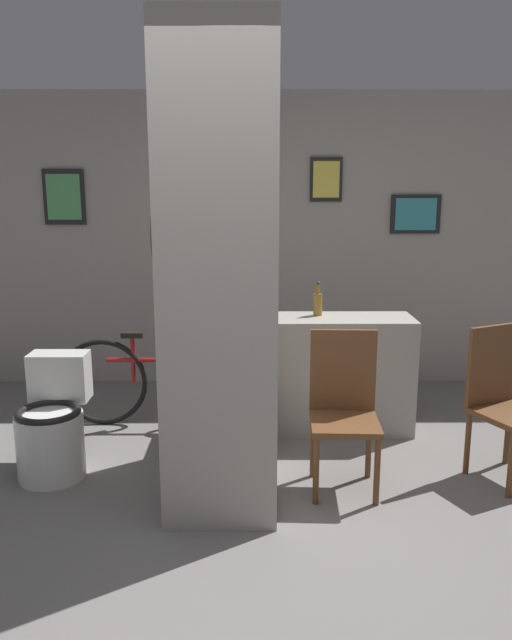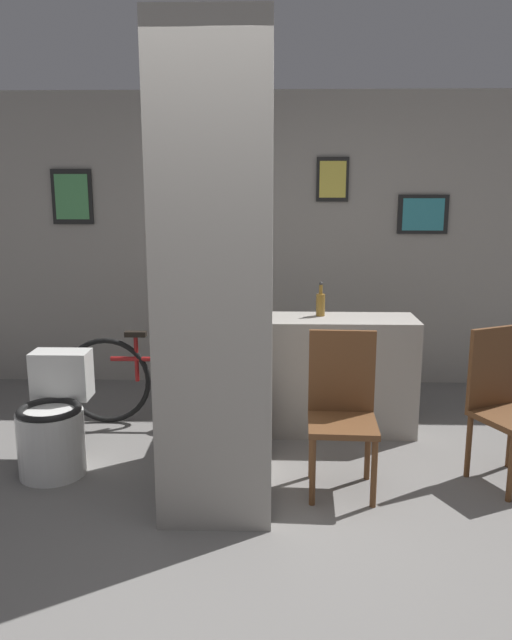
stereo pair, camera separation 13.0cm
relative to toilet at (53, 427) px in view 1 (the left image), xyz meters
The scene contains 9 objects.
ground_plane 1.43m from the toilet, 30.42° to the right, with size 14.00×14.00×0.00m, color slate.
wall_back 2.48m from the toilet, 57.81° to the left, with size 8.00×0.09×2.60m.
pillar_center 1.48m from the toilet, ahead, with size 0.64×1.06×2.60m.
counter_shelf 1.90m from the toilet, 22.85° to the left, with size 1.38×0.44×0.86m.
toilet is the anchor object (origin of this frame).
chair_near_pillar 1.83m from the toilet, ahead, with size 0.42×0.42×0.95m.
chair_by_doorway 2.83m from the toilet, ahead, with size 0.53×0.53×0.95m.
bicycle 1.02m from the toilet, 53.94° to the left, with size 1.61×0.42×0.73m.
bottle_tall 2.03m from the toilet, 24.83° to the left, with size 0.07×0.07×0.25m.
Camera 1 is at (0.06, -3.00, 1.80)m, focal length 35.00 mm.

